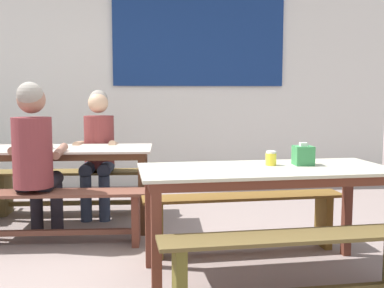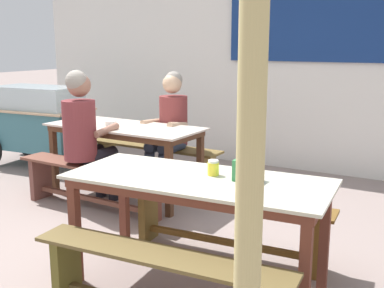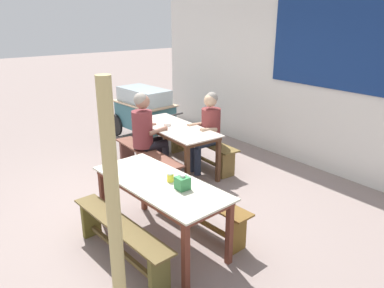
# 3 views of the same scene
# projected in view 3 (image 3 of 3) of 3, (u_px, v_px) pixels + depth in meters

# --- Properties ---
(ground_plane) EXTENTS (40.00, 40.00, 0.00)m
(ground_plane) POSITION_uv_depth(u_px,v_px,m) (147.00, 201.00, 5.19)
(ground_plane) COLOR gray
(backdrop_wall) EXTENTS (7.03, 0.23, 3.09)m
(backdrop_wall) POSITION_uv_depth(u_px,v_px,m) (293.00, 66.00, 6.31)
(backdrop_wall) COLOR silver
(backdrop_wall) RESTS_ON ground_plane
(dining_table_far) EXTENTS (1.67, 0.74, 0.75)m
(dining_table_far) POSITION_uv_depth(u_px,v_px,m) (175.00, 131.00, 5.98)
(dining_table_far) COLOR beige
(dining_table_far) RESTS_ON ground_plane
(dining_table_near) EXTENTS (1.73, 0.83, 0.75)m
(dining_table_near) POSITION_uv_depth(u_px,v_px,m) (160.00, 188.00, 4.03)
(dining_table_near) COLOR beige
(dining_table_near) RESTS_ON ground_plane
(bench_far_back) EXTENTS (1.66, 0.35, 0.45)m
(bench_far_back) POSITION_uv_depth(u_px,v_px,m) (201.00, 147.00, 6.39)
(bench_far_back) COLOR brown
(bench_far_back) RESTS_ON ground_plane
(bench_far_front) EXTENTS (1.67, 0.33, 0.45)m
(bench_far_front) POSITION_uv_depth(u_px,v_px,m) (147.00, 160.00, 5.82)
(bench_far_front) COLOR brown
(bench_far_front) RESTS_ON ground_plane
(bench_near_back) EXTENTS (1.62, 0.37, 0.45)m
(bench_near_back) POSITION_uv_depth(u_px,v_px,m) (196.00, 204.00, 4.49)
(bench_near_back) COLOR brown
(bench_near_back) RESTS_ON ground_plane
(bench_near_front) EXTENTS (1.57, 0.37, 0.45)m
(bench_near_front) POSITION_uv_depth(u_px,v_px,m) (121.00, 237.00, 3.84)
(bench_near_front) COLOR brown
(bench_near_front) RESTS_ON ground_plane
(food_cart) EXTENTS (1.68, 0.87, 1.04)m
(food_cart) POSITION_uv_depth(u_px,v_px,m) (144.00, 109.00, 7.62)
(food_cart) COLOR #3A707C
(food_cart) RESTS_ON ground_plane
(person_center_facing) EXTENTS (0.43, 0.54, 1.30)m
(person_center_facing) POSITION_uv_depth(u_px,v_px,m) (208.00, 127.00, 6.00)
(person_center_facing) COLOR #2F394F
(person_center_facing) RESTS_ON ground_plane
(person_left_back_turned) EXTENTS (0.44, 0.56, 1.35)m
(person_left_back_turned) POSITION_uv_depth(u_px,v_px,m) (146.00, 129.00, 5.79)
(person_left_back_turned) COLOR black
(person_left_back_turned) RESTS_ON ground_plane
(tissue_box) EXTENTS (0.13, 0.13, 0.16)m
(tissue_box) POSITION_uv_depth(u_px,v_px,m) (182.00, 183.00, 3.82)
(tissue_box) COLOR #358749
(tissue_box) RESTS_ON dining_table_near
(condiment_jar) EXTENTS (0.07, 0.07, 0.10)m
(condiment_jar) POSITION_uv_depth(u_px,v_px,m) (170.00, 177.00, 4.00)
(condiment_jar) COLOR yellow
(condiment_jar) RESTS_ON dining_table_near
(soup_bowl) EXTENTS (0.12, 0.12, 0.05)m
(soup_bowl) POSITION_uv_depth(u_px,v_px,m) (167.00, 124.00, 6.01)
(soup_bowl) COLOR silver
(soup_bowl) RESTS_ON dining_table_far
(wooden_support_post) EXTENTS (0.11, 0.11, 2.07)m
(wooden_support_post) POSITION_uv_depth(u_px,v_px,m) (113.00, 209.00, 2.88)
(wooden_support_post) COLOR tan
(wooden_support_post) RESTS_ON ground_plane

